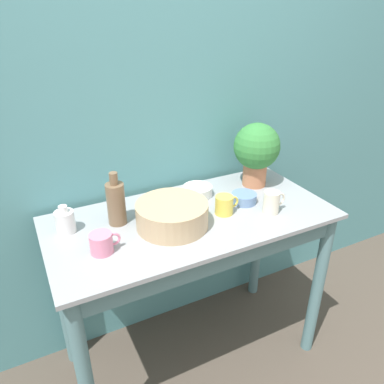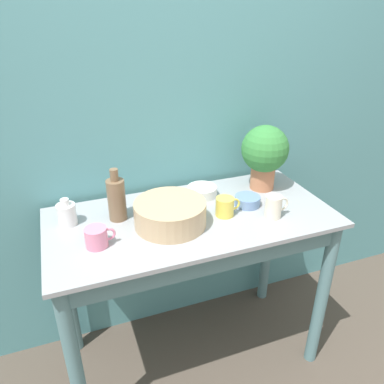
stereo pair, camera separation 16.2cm
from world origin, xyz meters
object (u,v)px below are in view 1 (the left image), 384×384
potted_plant (257,150)px  bottle_tall (116,203)px  bottle_short (65,221)px  bowl_small_blue (244,198)px  mug_yellow (225,205)px  bowl_small_enamel_white (198,191)px  mug_pink (102,243)px  mug_cream (272,202)px  bowl_wash_large (172,215)px

potted_plant → bottle_tall: bearing=-176.3°
bottle_short → bowl_small_blue: bottle_short is taller
potted_plant → mug_yellow: potted_plant is taller
mug_yellow → bowl_small_enamel_white: mug_yellow is taller
bowl_small_blue → mug_pink: bearing=-172.8°
mug_yellow → bowl_small_blue: bearing=18.8°
bottle_tall → potted_plant: bearing=3.7°
mug_pink → bowl_small_blue: size_ratio=1.00×
mug_cream → mug_yellow: bearing=155.2°
bowl_wash_large → bowl_small_enamel_white: bearing=41.6°
bottle_tall → mug_cream: size_ratio=2.11×
potted_plant → bowl_wash_large: (-0.55, -0.18, -0.14)m
bottle_tall → bowl_small_enamel_white: bottle_tall is taller
bottle_short → mug_cream: bottle_short is taller
potted_plant → mug_cream: potted_plant is taller
mug_cream → bowl_small_blue: size_ratio=0.94×
potted_plant → bowl_wash_large: size_ratio=1.07×
mug_cream → mug_yellow: size_ratio=0.97×
bowl_small_enamel_white → mug_yellow: bearing=-83.1°
potted_plant → bowl_wash_large: 0.59m
potted_plant → bowl_small_enamel_white: size_ratio=2.27×
bottle_short → bowl_small_blue: (0.80, -0.12, -0.03)m
bowl_wash_large → bowl_small_blue: size_ratio=2.56×
bowl_wash_large → mug_cream: bowl_wash_large is taller
bottle_tall → mug_yellow: size_ratio=2.05×
mug_cream → bowl_small_blue: mug_cream is taller
bottle_tall → bottle_short: 0.22m
potted_plant → mug_cream: size_ratio=2.93×
bottle_tall → bowl_small_blue: size_ratio=1.98×
potted_plant → bottle_short: 0.97m
bowl_wash_large → mug_yellow: size_ratio=2.65×
bowl_wash_large → mug_yellow: (0.25, -0.01, -0.01)m
potted_plant → mug_cream: (-0.10, -0.28, -0.14)m
mug_pink → bowl_small_enamel_white: bearing=25.1°
potted_plant → bottle_short: bearing=-178.8°
bowl_small_enamel_white → mug_pink: bearing=-154.9°
potted_plant → bowl_small_enamel_white: bearing=175.5°
bottle_tall → bowl_small_enamel_white: (0.43, 0.07, -0.07)m
bowl_wash_large → mug_pink: (-0.31, -0.05, -0.01)m
potted_plant → bowl_small_blue: 0.27m
bowl_small_blue → bottle_tall: bearing=171.3°
potted_plant → bottle_short: size_ratio=2.72×
bowl_wash_large → mug_pink: bearing=-170.8°
bottle_tall → mug_pink: bottle_tall is taller
bowl_small_enamel_white → bowl_small_blue: 0.23m
mug_cream → bowl_small_enamel_white: bearing=126.1°
bottle_short → bowl_small_enamel_white: 0.64m
bottle_short → mug_yellow: (0.67, -0.17, -0.01)m
bottle_short → mug_pink: (0.10, -0.21, -0.01)m
potted_plant → bowl_small_enamel_white: (-0.32, 0.03, -0.17)m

